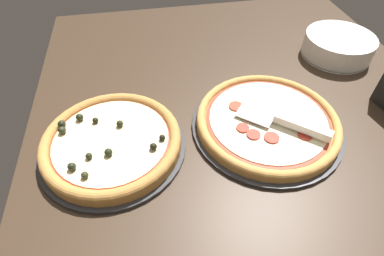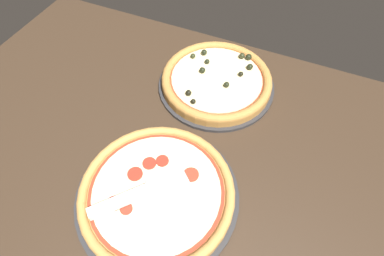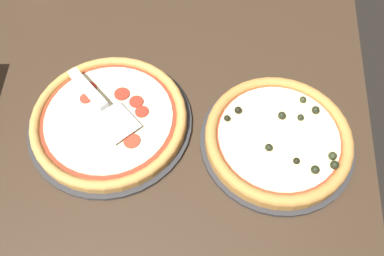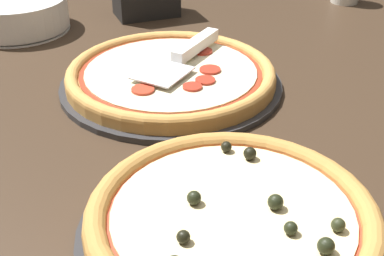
{
  "view_description": "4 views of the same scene",
  "coord_description": "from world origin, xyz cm",
  "px_view_note": "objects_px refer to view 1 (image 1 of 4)",
  "views": [
    {
      "loc": [
        -48.4,
        25.39,
        54.77
      ],
      "look_at": [
        0.41,
        16.09,
        3.0
      ],
      "focal_mm": 28.0,
      "sensor_mm": 36.0,
      "label": 1
    },
    {
      "loc": [
        18.28,
        -25.12,
        65.77
      ],
      "look_at": [
        0.41,
        16.09,
        3.0
      ],
      "focal_mm": 28.0,
      "sensor_mm": 36.0,
      "label": 2
    },
    {
      "loc": [
        42.87,
        21.9,
        73.88
      ],
      "look_at": [
        0.41,
        16.09,
        3.0
      ],
      "focal_mm": 35.0,
      "sensor_mm": 36.0,
      "label": 3
    },
    {
      "loc": [
        13.6,
        78.05,
        40.87
      ],
      "look_at": [
        0.41,
        16.09,
        3.0
      ],
      "focal_mm": 50.0,
      "sensor_mm": 36.0,
      "label": 4
    }
  ],
  "objects_px": {
    "pizza_front": "(267,120)",
    "serving_spatula": "(292,123)",
    "pizza_back": "(111,140)",
    "plate_stack": "(338,46)"
  },
  "relations": [
    {
      "from": "pizza_front",
      "to": "serving_spatula",
      "type": "xyz_separation_m",
      "value": [
        -0.04,
        -0.04,
        0.02
      ]
    },
    {
      "from": "serving_spatula",
      "to": "plate_stack",
      "type": "xyz_separation_m",
      "value": [
        0.31,
        -0.3,
        -0.01
      ]
    },
    {
      "from": "pizza_back",
      "to": "serving_spatula",
      "type": "height_order",
      "value": "serving_spatula"
    },
    {
      "from": "pizza_back",
      "to": "serving_spatula",
      "type": "bearing_deg",
      "value": -96.06
    },
    {
      "from": "pizza_front",
      "to": "serving_spatula",
      "type": "relative_size",
      "value": 1.77
    },
    {
      "from": "pizza_back",
      "to": "serving_spatula",
      "type": "relative_size",
      "value": 1.62
    },
    {
      "from": "pizza_back",
      "to": "plate_stack",
      "type": "xyz_separation_m",
      "value": [
        0.27,
        -0.72,
        0.01
      ]
    },
    {
      "from": "pizza_front",
      "to": "serving_spatula",
      "type": "height_order",
      "value": "serving_spatula"
    },
    {
      "from": "pizza_front",
      "to": "pizza_back",
      "type": "bearing_deg",
      "value": 89.87
    },
    {
      "from": "pizza_front",
      "to": "pizza_back",
      "type": "distance_m",
      "value": 0.38
    }
  ]
}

